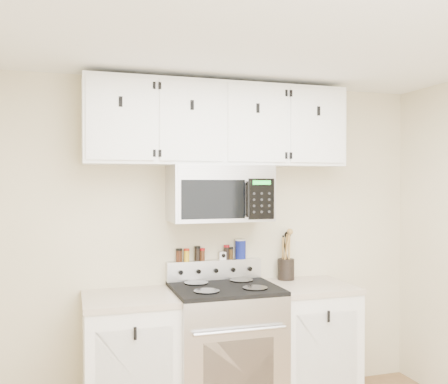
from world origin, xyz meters
The scene contains 17 objects.
back_wall centered at (0.00, 1.75, 1.25)m, with size 3.50×0.01×2.50m, color #C1B690.
ceiling centered at (0.00, 0.00, 2.50)m, with size 3.50×3.50×0.01m, color white.
range centered at (0.00, 1.43, 0.49)m, with size 0.76×0.65×1.10m.
base_cabinet_left centered at (-0.69, 1.45, 0.46)m, with size 0.64×0.62×0.92m.
base_cabinet_right centered at (0.69, 1.45, 0.46)m, with size 0.64×0.62×0.92m.
microwave centered at (0.00, 1.55, 1.63)m, with size 0.76×0.44×0.42m.
upper_cabinets centered at (0.00, 1.58, 2.15)m, with size 2.00×0.35×0.62m.
utensil_crock centered at (0.59, 1.66, 1.02)m, with size 0.14×0.14×0.39m.
kitchen_timer centered at (0.07, 1.71, 1.13)m, with size 0.05×0.04×0.06m, color white.
salt_canister centered at (0.22, 1.71, 1.18)m, with size 0.09×0.09×0.16m.
spice_jar_0 centered at (-0.28, 1.71, 1.15)m, with size 0.05×0.05×0.10m.
spice_jar_1 centered at (-0.22, 1.71, 1.15)m, with size 0.04×0.04×0.10m.
spice_jar_2 centered at (-0.14, 1.71, 1.16)m, with size 0.05×0.05×0.11m.
spice_jar_3 centered at (-0.10, 1.71, 1.15)m, with size 0.04×0.04×0.10m.
spice_jar_4 centered at (0.10, 1.71, 1.16)m, with size 0.05×0.05×0.11m.
spice_jar_5 centered at (0.14, 1.71, 1.15)m, with size 0.04×0.04×0.10m.
spice_jar_6 centered at (0.22, 1.71, 1.15)m, with size 0.04×0.04×0.09m.
Camera 1 is at (-1.08, -2.05, 1.70)m, focal length 40.00 mm.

